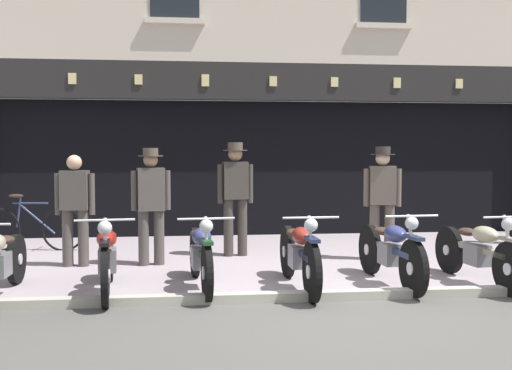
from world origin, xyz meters
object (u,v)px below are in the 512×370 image
object	(u,v)px
motorcycle_right	(478,250)
salesman_left	(75,205)
motorcycle_center_right	(390,250)
salesman_right	(235,192)
assistant_far_right	(382,197)
advert_board_near	(130,143)
leaning_bicycle	(30,227)
motorcycle_center	(299,253)
motorcycle_center_left	(201,253)
motorcycle_left	(107,256)
shopkeeper_center	(151,200)
advert_board_far	(69,139)

from	to	relation	value
motorcycle_right	salesman_left	world-z (taller)	salesman_left
motorcycle_center_right	salesman_left	world-z (taller)	salesman_left
salesman_left	salesman_right	distance (m)	2.40
assistant_far_right	advert_board_near	world-z (taller)	advert_board_near
motorcycle_right	leaning_bicycle	bearing A→B (deg)	-32.86
motorcycle_center	salesman_right	distance (m)	2.48
motorcycle_center_left	motorcycle_left	bearing A→B (deg)	1.52
motorcycle_center_left	salesman_right	size ratio (longest dim) A/B	1.13
advert_board_near	motorcycle_center	bearing A→B (deg)	-63.10
motorcycle_center_right	shopkeeper_center	xyz separation A→B (m)	(-2.97, 1.64, 0.50)
motorcycle_center	advert_board_near	bearing A→B (deg)	-64.95
shopkeeper_center	leaning_bicycle	size ratio (longest dim) A/B	0.95
motorcycle_left	salesman_right	xyz separation A→B (m)	(1.65, 2.33, 0.57)
motorcycle_center_right	advert_board_far	world-z (taller)	advert_board_far
motorcycle_right	advert_board_near	world-z (taller)	advert_board_near
motorcycle_center_left	salesman_right	bearing A→B (deg)	-109.74
motorcycle_left	motorcycle_center	world-z (taller)	same
motorcycle_center_right	motorcycle_center_left	bearing A→B (deg)	-5.41
motorcycle_left	salesman_left	bearing A→B (deg)	-74.30
salesman_right	advert_board_far	world-z (taller)	advert_board_far
salesman_left	advert_board_near	bearing A→B (deg)	-95.38
motorcycle_center_left	salesman_right	distance (m)	2.35
advert_board_far	salesman_right	bearing A→B (deg)	-38.99
salesman_left	motorcycle_center	bearing A→B (deg)	152.59
motorcycle_center_right	advert_board_far	xyz separation A→B (m)	(-4.69, 4.68, 1.43)
advert_board_near	salesman_right	bearing A→B (deg)	-52.59
motorcycle_center	shopkeeper_center	distance (m)	2.56
motorcycle_right	salesman_right	size ratio (longest dim) A/B	1.11
motorcycle_center	motorcycle_right	bearing A→B (deg)	178.27
salesman_left	salesman_right	bearing A→B (deg)	-161.67
shopkeeper_center	advert_board_near	xyz separation A→B (m)	(-0.58, 3.04, 0.86)
motorcycle_center_left	advert_board_near	size ratio (longest dim) A/B	1.99
advert_board_far	motorcycle_center_left	bearing A→B (deg)	-62.63
motorcycle_left	motorcycle_center_left	distance (m)	1.07
motorcycle_left	advert_board_near	world-z (taller)	advert_board_near
motorcycle_center_right	shopkeeper_center	distance (m)	3.43
motorcycle_center	motorcycle_left	bearing A→B (deg)	-2.46
salesman_left	leaning_bicycle	bearing A→B (deg)	-52.53
motorcycle_center_left	motorcycle_center	size ratio (longest dim) A/B	0.99
motorcycle_left	advert_board_far	distance (m)	5.12
motorcycle_left	leaning_bicycle	world-z (taller)	leaning_bicycle
shopkeeper_center	advert_board_near	size ratio (longest dim) A/B	1.67
motorcycle_center_right	advert_board_near	distance (m)	6.03
leaning_bicycle	assistant_far_right	bearing A→B (deg)	81.27
motorcycle_center	motorcycle_right	size ratio (longest dim) A/B	1.03
shopkeeper_center	salesman_right	world-z (taller)	salesman_right
motorcycle_center_left	shopkeeper_center	bearing A→B (deg)	-71.77
salesman_left	salesman_right	size ratio (longest dim) A/B	0.89
advert_board_far	leaning_bicycle	distance (m)	2.15
motorcycle_center_left	shopkeeper_center	size ratio (longest dim) A/B	1.20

